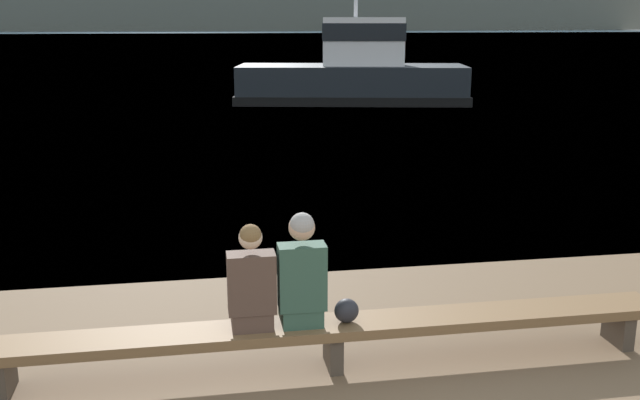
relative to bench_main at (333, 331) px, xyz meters
name	(u,v)px	position (x,y,z in m)	size (l,w,h in m)	color
water_surface	(202,37)	(0.03, 122.44, -0.35)	(240.00, 240.00, 0.00)	#5684A3
far_shoreline	(198,13)	(0.03, 192.97, 4.24)	(600.00, 12.00, 9.17)	#4C4C42
bench_main	(333,331)	(0.00, 0.00, 0.00)	(6.17, 0.45, 0.43)	brown
person_left	(251,284)	(-0.71, 0.01, 0.48)	(0.41, 0.42, 0.95)	#4C382D
person_right	(302,275)	(-0.28, 0.00, 0.54)	(0.41, 0.43, 1.03)	#2D4C3D
shopping_bag	(346,311)	(0.12, -0.01, 0.19)	(0.22, 0.18, 0.22)	#232328
tugboat_red	(354,76)	(4.66, 20.39, 0.63)	(8.92, 4.49, 5.99)	black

